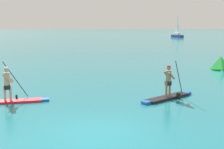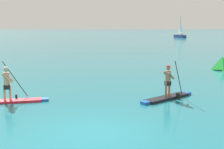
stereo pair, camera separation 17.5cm
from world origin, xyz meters
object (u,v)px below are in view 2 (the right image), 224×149
at_px(paddleboarder_far_right, 168,92).
at_px(race_marker_buoy, 222,64).
at_px(paddleboarder_mid_center, 10,95).
at_px(sailboat_right_horizon, 180,35).

distance_m(paddleboarder_far_right, race_marker_buoy, 11.29).
bearing_deg(paddleboarder_mid_center, paddleboarder_far_right, -7.64).
xyz_separation_m(paddleboarder_mid_center, race_marker_buoy, (14.71, 8.58, 0.13)).
xyz_separation_m(paddleboarder_far_right, race_marker_buoy, (7.13, 8.75, 0.16)).
relative_size(paddleboarder_far_right, sailboat_right_horizon, 0.51).
distance_m(paddleboarder_far_right, sailboat_right_horizon, 71.31).
bearing_deg(paddleboarder_far_right, sailboat_right_horizon, 37.69).
xyz_separation_m(race_marker_buoy, sailboat_right_horizon, (16.61, 58.49, 0.30)).
relative_size(paddleboarder_mid_center, race_marker_buoy, 2.33).
height_order(paddleboarder_far_right, race_marker_buoy, paddleboarder_far_right).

